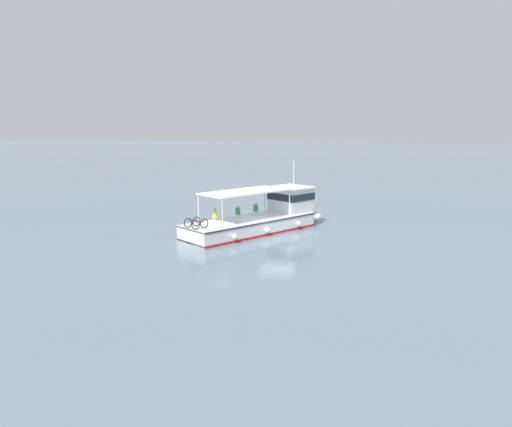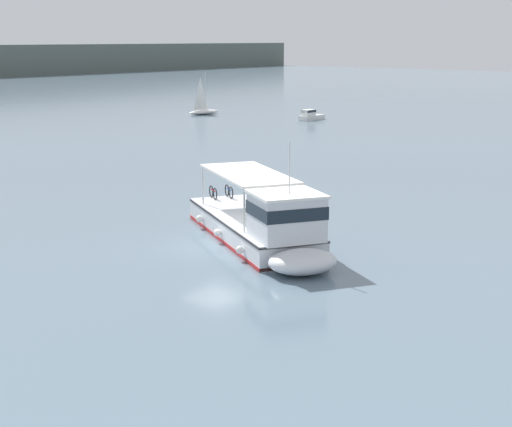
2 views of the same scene
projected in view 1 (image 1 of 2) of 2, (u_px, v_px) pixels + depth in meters
name	position (u px, v px, depth m)	size (l,w,h in m)	color
ground_plane	(278.00, 236.00, 34.60)	(400.00, 400.00, 0.00)	slate
ferry_main	(266.00, 217.00, 36.52)	(9.10, 12.52, 5.32)	silver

